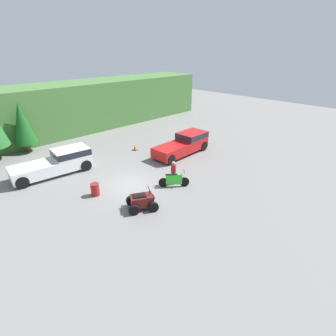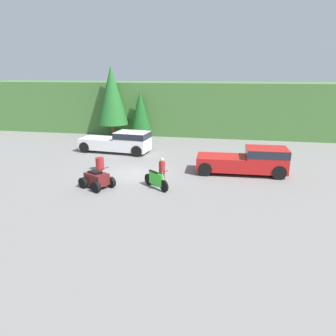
{
  "view_description": "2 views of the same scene",
  "coord_description": "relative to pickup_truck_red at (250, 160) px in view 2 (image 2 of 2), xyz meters",
  "views": [
    {
      "loc": [
        -9.9,
        -14.13,
        9.27
      ],
      "look_at": [
        2.66,
        -1.37,
        0.95
      ],
      "focal_mm": 28.0,
      "sensor_mm": 36.0,
      "label": 1
    },
    {
      "loc": [
        6.3,
        -20.25,
        6.67
      ],
      "look_at": [
        2.66,
        -1.37,
        0.95
      ],
      "focal_mm": 35.0,
      "sensor_mm": 36.0,
      "label": 2
    }
  ],
  "objects": [
    {
      "name": "hillside_backdrop",
      "position": [
        -7.67,
        14.53,
        1.77
      ],
      "size": [
        44.0,
        6.0,
        5.5
      ],
      "color": "#477538",
      "rests_on": "ground_plane"
    },
    {
      "name": "ground_plane",
      "position": [
        -7.67,
        -1.47,
        -0.97
      ],
      "size": [
        80.0,
        80.0,
        0.0
      ],
      "primitive_type": "plane",
      "color": "slate"
    },
    {
      "name": "tree_mid_left",
      "position": [
        -10.55,
        10.9,
        1.82
      ],
      "size": [
        2.09,
        2.09,
        4.74
      ],
      "color": "brown",
      "rests_on": "ground_plane"
    },
    {
      "name": "pickup_truck_red",
      "position": [
        0.0,
        0.0,
        0.0
      ],
      "size": [
        5.96,
        2.32,
        1.82
      ],
      "rotation": [
        0.0,
        0.0,
        0.03
      ],
      "color": "red",
      "rests_on": "ground_plane"
    },
    {
      "name": "pickup_truck_second",
      "position": [
        -10.41,
        4.1,
        0.0
      ],
      "size": [
        6.11,
        2.69,
        1.82
      ],
      "rotation": [
        0.0,
        0.0,
        -0.1
      ],
      "color": "white",
      "rests_on": "ground_plane"
    },
    {
      "name": "dirt_bike",
      "position": [
        -5.51,
        -3.96,
        -0.47
      ],
      "size": [
        1.77,
        1.52,
        1.21
      ],
      "rotation": [
        0.0,
        0.0,
        -0.7
      ],
      "color": "black",
      "rests_on": "ground_plane"
    },
    {
      "name": "rider_person",
      "position": [
        -5.22,
        -3.62,
        0.0
      ],
      "size": [
        0.52,
        0.52,
        1.79
      ],
      "rotation": [
        0.0,
        0.0,
        -0.77
      ],
      "color": "brown",
      "rests_on": "ground_plane"
    },
    {
      "name": "traffic_cone",
      "position": [
        -2.94,
        3.89,
        -0.72
      ],
      "size": [
        0.42,
        0.42,
        0.55
      ],
      "color": "black",
      "rests_on": "ground_plane"
    },
    {
      "name": "tree_left",
      "position": [
        -13.5,
        10.79,
        3.29
      ],
      "size": [
        3.19,
        3.19,
        7.25
      ],
      "color": "brown",
      "rests_on": "ground_plane"
    },
    {
      "name": "steel_barrel",
      "position": [
        -10.21,
        -1.04,
        -0.53
      ],
      "size": [
        0.58,
        0.58,
        0.88
      ],
      "color": "maroon",
      "rests_on": "ground_plane"
    },
    {
      "name": "quad_atv",
      "position": [
        -8.97,
        -4.53,
        -0.47
      ],
      "size": [
        2.26,
        2.06,
        1.28
      ],
      "rotation": [
        0.0,
        0.0,
        -0.5
      ],
      "color": "black",
      "rests_on": "ground_plane"
    }
  ]
}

